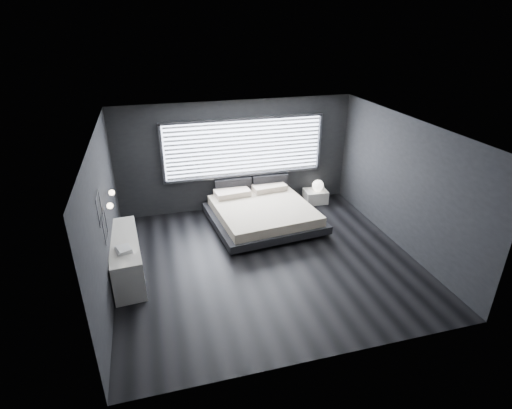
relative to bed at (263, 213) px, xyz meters
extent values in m
plane|color=black|center=(-0.38, -1.60, -0.30)|extent=(6.00, 6.00, 0.00)
plane|color=white|center=(-0.38, -1.60, 2.50)|extent=(6.00, 6.00, 0.00)
cube|color=black|center=(-0.38, 1.15, 1.10)|extent=(6.00, 0.04, 2.80)
cube|color=black|center=(-0.38, -4.35, 1.10)|extent=(6.00, 0.04, 2.80)
cube|color=black|center=(-3.38, -1.60, 1.10)|extent=(0.04, 5.50, 2.80)
cube|color=black|center=(2.62, -1.60, 1.10)|extent=(0.04, 5.50, 2.80)
cube|color=white|center=(-0.18, 1.13, 1.31)|extent=(4.00, 0.02, 1.38)
cube|color=#47474C|center=(-2.22, 1.10, 1.31)|extent=(0.06, 0.08, 1.48)
cube|color=#47474C|center=(1.86, 1.10, 1.31)|extent=(0.06, 0.08, 1.48)
cube|color=#47474C|center=(-0.18, 1.10, 2.04)|extent=(4.14, 0.08, 0.06)
cube|color=#47474C|center=(-0.18, 1.10, 0.58)|extent=(4.14, 0.08, 0.06)
cube|color=silver|center=(-0.18, 1.07, 1.31)|extent=(3.94, 0.03, 1.32)
cube|color=black|center=(-0.50, 1.04, 0.27)|extent=(0.96, 0.16, 0.52)
cube|color=black|center=(0.50, 1.04, 0.27)|extent=(0.96, 0.16, 0.52)
cylinder|color=silver|center=(-3.33, -1.55, 1.30)|extent=(0.10, 0.02, 0.02)
sphere|color=#FFE5B7|center=(-3.26, -1.55, 1.30)|extent=(0.11, 0.11, 0.11)
cylinder|color=silver|center=(-3.33, -0.95, 1.30)|extent=(0.10, 0.02, 0.02)
sphere|color=#FFE5B7|center=(-3.26, -0.95, 1.30)|extent=(0.11, 0.11, 0.11)
cube|color=#47474C|center=(-3.35, -2.15, 1.78)|extent=(0.01, 0.46, 0.02)
cube|color=#47474C|center=(-3.35, -2.15, 1.32)|extent=(0.01, 0.46, 0.02)
cube|color=#47474C|center=(-3.35, -1.92, 1.55)|extent=(0.01, 0.02, 0.46)
cube|color=#47474C|center=(-3.35, -2.38, 1.55)|extent=(0.01, 0.02, 0.46)
cube|color=#47474C|center=(-3.35, -1.90, 1.31)|extent=(0.01, 0.46, 0.02)
cube|color=#47474C|center=(-3.35, -1.90, 0.85)|extent=(0.01, 0.46, 0.02)
cube|color=#47474C|center=(-3.35, -1.67, 1.08)|extent=(0.01, 0.02, 0.46)
cube|color=#47474C|center=(-3.35, -2.13, 1.08)|extent=(0.01, 0.02, 0.46)
cube|color=black|center=(-0.95, -1.10, -0.25)|extent=(0.15, 0.15, 0.09)
cube|color=black|center=(1.16, -0.88, -0.25)|extent=(0.15, 0.15, 0.09)
cube|color=black|center=(-1.15, 0.78, -0.25)|extent=(0.15, 0.15, 0.09)
cube|color=black|center=(0.96, 1.01, -0.25)|extent=(0.15, 0.15, 0.09)
cube|color=black|center=(0.00, -0.05, -0.12)|extent=(2.69, 2.59, 0.18)
cube|color=#C4B69A|center=(0.00, -0.05, 0.08)|extent=(2.40, 2.40, 0.22)
cube|color=beige|center=(-0.59, 0.77, 0.27)|extent=(0.91, 0.56, 0.14)
cube|color=beige|center=(0.41, 0.87, 0.27)|extent=(0.91, 0.56, 0.14)
cube|color=silver|center=(1.73, 0.82, -0.12)|extent=(0.62, 0.53, 0.35)
sphere|color=white|center=(1.77, 0.79, 0.20)|extent=(0.30, 0.30, 0.30)
cube|color=silver|center=(-3.16, -1.35, 0.10)|extent=(0.69, 1.99, 0.78)
cube|color=#47474C|center=(-2.88, -1.33, 0.10)|extent=(0.16, 1.93, 0.76)
cube|color=silver|center=(-3.13, -1.75, 0.51)|extent=(0.33, 0.39, 0.04)
cube|color=silver|center=(-3.12, -1.77, 0.54)|extent=(0.30, 0.35, 0.03)
camera|label=1|loc=(-2.44, -8.31, 4.32)|focal=28.00mm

